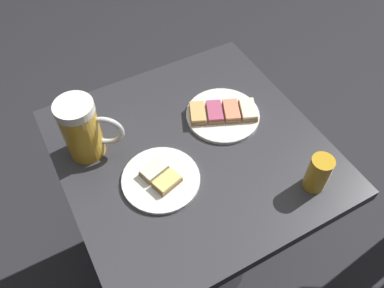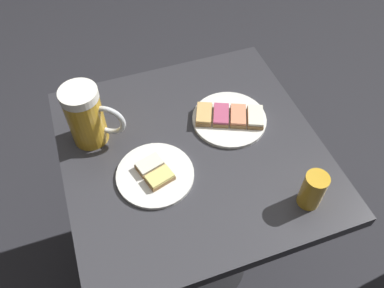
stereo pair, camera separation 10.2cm
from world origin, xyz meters
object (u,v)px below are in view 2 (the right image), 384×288
Objects in this scene: plate_far at (155,174)px; beer_glass_small at (313,190)px; beer_mug at (87,116)px; plate_near at (229,118)px.

beer_glass_small reaches higher than plate_far.
beer_mug reaches higher than plate_far.
plate_near is at bearing 14.43° from beer_glass_small.
plate_near and plate_far have the same top height.
beer_glass_small is at bearing -165.57° from plate_near.
beer_mug is 1.72× the size of beer_glass_small.
beer_mug is at bearing 35.37° from plate_far.
plate_near is 1.06× the size of plate_far.
plate_far is at bearing 114.19° from plate_near.
plate_far is at bearing 59.56° from beer_glass_small.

